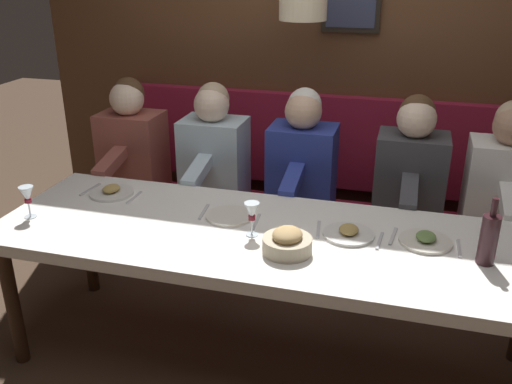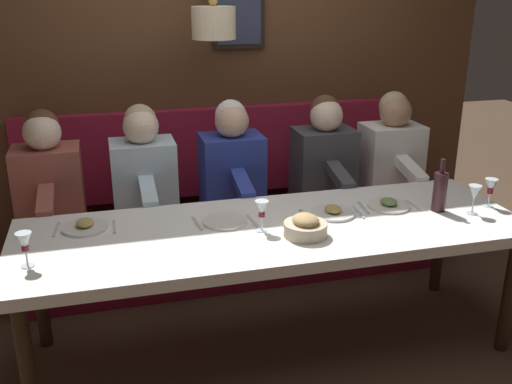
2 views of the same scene
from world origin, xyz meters
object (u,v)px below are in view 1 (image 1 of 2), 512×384
at_px(diner_near, 411,168).
at_px(wine_bottle, 489,239).
at_px(diner_farthest, 132,142).
at_px(wine_glass_1, 27,196).
at_px(wine_glass_2, 252,212).
at_px(bread_bowl, 287,242).
at_px(diner_nearest, 504,176).
at_px(diner_middle, 302,158).
at_px(diner_far, 214,150).
at_px(dining_table, 270,244).

distance_m(diner_near, wine_bottle, 0.97).
relative_size(diner_farthest, wine_glass_1, 4.82).
height_order(wine_glass_2, bread_bowl, wine_glass_2).
xyz_separation_m(diner_nearest, bread_bowl, (-1.04, 1.01, -0.03)).
bearing_deg(wine_bottle, diner_nearest, -10.92).
bearing_deg(bread_bowl, diner_near, -25.70).
xyz_separation_m(diner_nearest, diner_farthest, (0.00, 2.30, 0.00)).
xyz_separation_m(diner_middle, wine_glass_2, (-0.92, 0.05, 0.04)).
bearing_deg(bread_bowl, wine_glass_1, 89.82).
bearing_deg(diner_middle, diner_far, 90.00).
bearing_deg(wine_glass_1, bread_bowl, -90.18).
bearing_deg(dining_table, diner_nearest, -51.89).
height_order(diner_middle, wine_bottle, diner_middle).
bearing_deg(diner_nearest, wine_bottle, 169.08).
relative_size(diner_far, wine_glass_2, 4.82).
distance_m(dining_table, bread_bowl, 0.23).
distance_m(diner_nearest, diner_near, 0.51).
relative_size(wine_glass_1, wine_glass_2, 1.00).
xyz_separation_m(diner_middle, wine_bottle, (-0.91, -0.97, 0.04)).
distance_m(diner_near, diner_middle, 0.64).
relative_size(dining_table, diner_middle, 3.38).
distance_m(diner_nearest, diner_far, 1.72).
distance_m(diner_far, wine_bottle, 1.79).
bearing_deg(diner_nearest, wine_glass_1, 114.04).
height_order(diner_far, diner_farthest, same).
height_order(diner_near, diner_farthest, same).
bearing_deg(dining_table, diner_far, 34.07).
height_order(diner_near, wine_bottle, diner_near).
height_order(dining_table, wine_glass_2, wine_glass_2).
bearing_deg(wine_bottle, diner_middle, 47.02).
height_order(diner_nearest, diner_middle, same).
height_order(diner_nearest, wine_glass_2, diner_nearest).
bearing_deg(diner_far, diner_middle, -90.00).
bearing_deg(dining_table, wine_bottle, -91.50).
height_order(diner_nearest, diner_far, same).
relative_size(diner_farthest, wine_bottle, 2.64).
xyz_separation_m(diner_nearest, diner_middle, (0.00, 1.15, 0.00)).
relative_size(diner_nearest, diner_middle, 1.00).
bearing_deg(diner_far, diner_near, -90.00).
height_order(diner_near, wine_glass_2, diner_near).
relative_size(dining_table, wine_bottle, 8.91).
bearing_deg(dining_table, diner_near, -35.06).
height_order(diner_nearest, bread_bowl, diner_nearest).
xyz_separation_m(wine_glass_1, wine_glass_2, (0.11, -1.12, -0.00)).
xyz_separation_m(diner_farthest, bread_bowl, (-1.04, -1.29, -0.03)).
xyz_separation_m(diner_nearest, wine_glass_2, (-0.92, 1.20, 0.04)).
bearing_deg(diner_middle, diner_nearest, -90.00).
relative_size(wine_glass_2, bread_bowl, 0.75).
xyz_separation_m(diner_farthest, wine_glass_2, (-0.92, -1.09, 0.04)).
distance_m(diner_nearest, diner_middle, 1.15).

